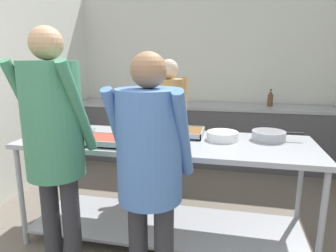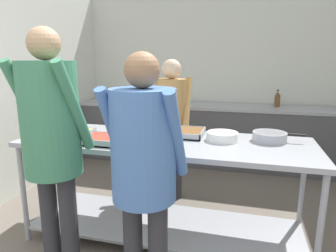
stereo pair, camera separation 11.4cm
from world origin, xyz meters
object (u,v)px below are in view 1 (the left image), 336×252
(guest_serving_left, at_px, (150,159))
(plate_stack, at_px, (223,136))
(serving_tray_greens, at_px, (176,132))
(guest_serving_right, at_px, (54,134))
(sauce_pan, at_px, (269,135))
(serving_tray_roast, at_px, (109,141))
(cook_behind_counter, at_px, (169,115))
(serving_tray_vegetables, at_px, (68,134))
(water_bottle, at_px, (270,98))

(guest_serving_left, bearing_deg, plate_stack, 64.46)
(serving_tray_greens, distance_m, guest_serving_right, 1.11)
(guest_serving_left, bearing_deg, serving_tray_greens, 90.77)
(sauce_pan, distance_m, guest_serving_left, 1.21)
(serving_tray_roast, height_order, guest_serving_left, guest_serving_left)
(plate_stack, distance_m, sauce_pan, 0.39)
(serving_tray_roast, bearing_deg, serving_tray_greens, 39.59)
(serving_tray_roast, height_order, serving_tray_greens, same)
(cook_behind_counter, bearing_deg, guest_serving_left, -82.09)
(serving_tray_vegetables, height_order, sauce_pan, sauce_pan)
(sauce_pan, bearing_deg, serving_tray_greens, 179.34)
(serving_tray_vegetables, xyz_separation_m, serving_tray_roast, (0.44, -0.12, 0.00))
(sauce_pan, xyz_separation_m, cook_behind_counter, (-1.00, 0.61, 0.03))
(serving_tray_greens, distance_m, guest_serving_left, 0.93)
(serving_tray_roast, height_order, guest_serving_right, guest_serving_right)
(serving_tray_roast, distance_m, cook_behind_counter, 1.04)
(sauce_pan, height_order, water_bottle, water_bottle)
(serving_tray_vegetables, bearing_deg, serving_tray_greens, 16.64)
(guest_serving_left, xyz_separation_m, cook_behind_counter, (-0.21, 1.53, -0.01))
(serving_tray_roast, xyz_separation_m, guest_serving_left, (0.50, -0.53, 0.06))
(serving_tray_roast, bearing_deg, water_bottle, 57.49)
(serving_tray_vegetables, height_order, guest_serving_right, guest_serving_right)
(sauce_pan, height_order, guest_serving_left, guest_serving_left)
(serving_tray_vegetables, distance_m, cook_behind_counter, 1.14)
(sauce_pan, bearing_deg, serving_tray_roast, -163.08)
(serving_tray_roast, xyz_separation_m, plate_stack, (0.90, 0.32, 0.01))
(serving_tray_vegetables, bearing_deg, guest_serving_right, -66.23)
(sauce_pan, xyz_separation_m, guest_serving_right, (-1.45, -0.87, 0.15))
(sauce_pan, bearing_deg, water_bottle, 83.58)
(cook_behind_counter, bearing_deg, sauce_pan, -31.45)
(serving_tray_roast, relative_size, guest_serving_right, 0.23)
(plate_stack, height_order, sauce_pan, sauce_pan)
(serving_tray_greens, xyz_separation_m, cook_behind_counter, (-0.20, 0.60, 0.04))
(guest_serving_left, relative_size, cook_behind_counter, 1.03)
(plate_stack, relative_size, water_bottle, 1.13)
(serving_tray_roast, bearing_deg, guest_serving_left, -46.84)
(cook_behind_counter, height_order, water_bottle, cook_behind_counter)
(serving_tray_roast, distance_m, water_bottle, 2.80)
(plate_stack, distance_m, water_bottle, 2.13)
(guest_serving_right, height_order, water_bottle, guest_serving_right)
(guest_serving_left, bearing_deg, water_bottle, 70.75)
(serving_tray_greens, height_order, cook_behind_counter, cook_behind_counter)
(serving_tray_vegetables, height_order, serving_tray_greens, same)
(serving_tray_vegetables, bearing_deg, plate_stack, 8.17)
(sauce_pan, relative_size, water_bottle, 1.71)
(serving_tray_vegetables, distance_m, serving_tray_roast, 0.45)
(serving_tray_greens, relative_size, guest_serving_right, 0.27)
(serving_tray_greens, bearing_deg, plate_stack, -11.28)
(serving_tray_roast, height_order, plate_stack, plate_stack)
(cook_behind_counter, bearing_deg, guest_serving_right, -106.96)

